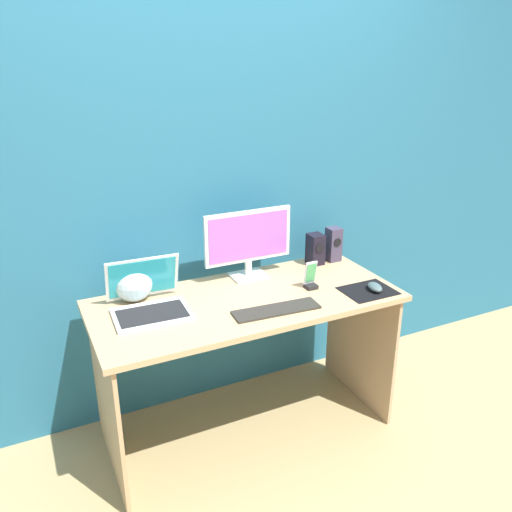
{
  "coord_description": "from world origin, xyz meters",
  "views": [
    {
      "loc": [
        -0.93,
        -2.03,
        1.84
      ],
      "look_at": [
        0.04,
        -0.02,
        0.97
      ],
      "focal_mm": 36.84,
      "sensor_mm": 36.0,
      "label": 1
    }
  ],
  "objects": [
    {
      "name": "monitor",
      "position": [
        0.12,
        0.23,
        0.95
      ],
      "size": [
        0.47,
        0.14,
        0.35
      ],
      "color": "silver",
      "rests_on": "desk"
    },
    {
      "name": "desk",
      "position": [
        0.0,
        0.0,
        0.6
      ],
      "size": [
        1.45,
        0.64,
        0.75
      ],
      "color": "tan",
      "rests_on": "ground_plane"
    },
    {
      "name": "wall_back",
      "position": [
        0.0,
        0.41,
        1.25
      ],
      "size": [
        6.0,
        0.04,
        2.5
      ],
      "primitive_type": "cube",
      "color": "#256280",
      "rests_on": "ground_plane"
    },
    {
      "name": "fishbowl",
      "position": [
        -0.48,
        0.21,
        0.84
      ],
      "size": [
        0.18,
        0.18,
        0.18
      ],
      "primitive_type": "sphere",
      "color": "silver",
      "rests_on": "desk"
    },
    {
      "name": "ground_plane",
      "position": [
        0.0,
        0.0,
        0.0
      ],
      "size": [
        8.0,
        8.0,
        0.0
      ],
      "primitive_type": "plane",
      "color": "tan"
    },
    {
      "name": "laptop",
      "position": [
        -0.45,
        0.07,
        0.8
      ],
      "size": [
        0.35,
        0.33,
        0.23
      ],
      "color": "white",
      "rests_on": "desk"
    },
    {
      "name": "speaker_right",
      "position": [
        0.64,
        0.23,
        0.85
      ],
      "size": [
        0.07,
        0.08,
        0.19
      ],
      "color": "#3B354C",
      "rests_on": "desk"
    },
    {
      "name": "keyboard_external",
      "position": [
        0.07,
        -0.18,
        0.76
      ],
      "size": [
        0.41,
        0.14,
        0.01
      ],
      "primitive_type": "cube",
      "rotation": [
        0.0,
        0.0,
        -0.07
      ],
      "color": "#2C2A24",
      "rests_on": "desk"
    },
    {
      "name": "phone_in_dock",
      "position": [
        0.33,
        -0.03,
        0.8
      ],
      "size": [
        0.06,
        0.05,
        0.14
      ],
      "color": "black",
      "rests_on": "desk"
    },
    {
      "name": "speaker_near_monitor",
      "position": [
        0.52,
        0.23,
        0.84
      ],
      "size": [
        0.08,
        0.09,
        0.17
      ],
      "color": "black",
      "rests_on": "desk"
    },
    {
      "name": "mousepad",
      "position": [
        0.57,
        -0.19,
        0.76
      ],
      "size": [
        0.25,
        0.2,
        0.0
      ],
      "primitive_type": "cube",
      "color": "black",
      "rests_on": "desk"
    },
    {
      "name": "mouse",
      "position": [
        0.6,
        -0.2,
        0.77
      ],
      "size": [
        0.08,
        0.11,
        0.04
      ],
      "primitive_type": "ellipsoid",
      "rotation": [
        0.0,
        0.0,
        -0.21
      ],
      "color": "#43585B",
      "rests_on": "mousepad"
    }
  ]
}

